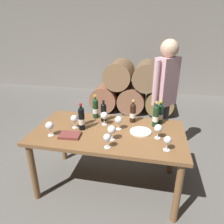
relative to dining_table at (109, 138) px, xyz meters
name	(u,v)px	position (x,y,z in m)	size (l,w,h in m)	color
ground_plane	(109,183)	(0.00, 0.00, -0.67)	(14.00, 14.00, 0.00)	#66635E
cellar_back_wall	(140,43)	(0.00, 4.20, 0.73)	(10.00, 0.24, 2.80)	gray
barrel_stack	(133,88)	(0.00, 2.60, -0.15)	(1.86, 0.90, 1.15)	#925A40
dining_table	(109,138)	(0.00, 0.00, 0.00)	(1.70, 0.90, 0.76)	brown
wine_bottle_0	(81,116)	(-0.34, 0.08, 0.21)	(0.07, 0.07, 0.27)	#19381E
wine_bottle_1	(82,118)	(-0.31, -0.02, 0.23)	(0.07, 0.07, 0.32)	black
wine_bottle_2	(96,108)	(-0.24, 0.32, 0.22)	(0.07, 0.07, 0.31)	#19381E
wine_bottle_3	(160,114)	(0.56, 0.32, 0.22)	(0.07, 0.07, 0.29)	black
wine_bottle_4	(104,112)	(-0.12, 0.26, 0.21)	(0.07, 0.07, 0.27)	black
wine_bottle_5	(133,112)	(0.24, 0.30, 0.22)	(0.07, 0.07, 0.29)	black
wine_bottle_6	(156,116)	(0.51, 0.23, 0.22)	(0.07, 0.07, 0.31)	#19381E
wine_glass_0	(168,140)	(0.63, -0.27, 0.20)	(0.07, 0.07, 0.15)	white
wine_glass_1	(104,116)	(-0.08, 0.15, 0.21)	(0.09, 0.09, 0.16)	white
wine_glass_2	(119,120)	(0.10, 0.07, 0.20)	(0.09, 0.09, 0.16)	white
wine_glass_3	(107,138)	(0.06, -0.34, 0.20)	(0.08, 0.08, 0.15)	white
wine_glass_4	(158,129)	(0.54, -0.05, 0.20)	(0.09, 0.09, 0.16)	white
wine_glass_5	(50,126)	(-0.59, -0.23, 0.21)	(0.09, 0.09, 0.16)	white
wine_glass_6	(74,119)	(-0.40, 0.00, 0.20)	(0.09, 0.09, 0.16)	white
wine_glass_7	(112,130)	(0.07, -0.18, 0.21)	(0.09, 0.09, 0.16)	white
tasting_notebook	(70,135)	(-0.38, -0.21, 0.11)	(0.22, 0.16, 0.03)	brown
serving_plate	(141,132)	(0.36, 0.04, 0.10)	(0.24, 0.24, 0.01)	white
sommelier_presenting	(165,91)	(0.62, 0.75, 0.37)	(0.34, 0.40, 1.72)	#383842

